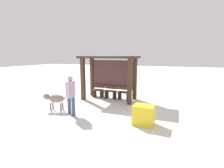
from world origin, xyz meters
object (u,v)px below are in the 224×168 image
(bench_center_inside, at_px, (111,93))
(bench_right_inside, at_px, (124,94))
(bench_left_inside, at_px, (98,92))
(person_walking, at_px, (71,92))
(grit_bin, at_px, (144,115))
(dog, at_px, (55,99))
(bus_shelter, at_px, (110,68))

(bench_center_inside, relative_size, bench_right_inside, 0.99)
(bench_left_inside, bearing_deg, person_walking, -84.89)
(bench_right_inside, bearing_deg, bench_center_inside, 179.93)
(grit_bin, bearing_deg, dog, 178.93)
(bench_left_inside, height_order, bench_center_inside, bench_left_inside)
(bench_center_inside, height_order, dog, dog)
(person_walking, bearing_deg, bus_shelter, 80.00)
(bus_shelter, distance_m, bench_right_inside, 1.60)
(bus_shelter, height_order, bench_left_inside, bus_shelter)
(bench_center_inside, relative_size, dog, 0.67)
(bench_left_inside, xyz_separation_m, bench_center_inside, (0.78, 0.00, -0.01))
(person_walking, relative_size, dog, 1.49)
(bench_center_inside, height_order, bench_right_inside, bench_right_inside)
(bench_left_inside, bearing_deg, bench_right_inside, 0.00)
(person_walking, xyz_separation_m, grit_bin, (2.88, 0.11, -0.58))
(bench_center_inside, bearing_deg, bench_left_inside, -179.92)
(bus_shelter, height_order, bench_center_inside, bus_shelter)
(person_walking, xyz_separation_m, dog, (-0.97, 0.18, -0.39))
(person_walking, bearing_deg, bench_right_inside, 66.74)
(bus_shelter, distance_m, bench_center_inside, 1.41)
(bench_center_inside, relative_size, grit_bin, 1.01)
(bench_left_inside, bearing_deg, grit_bin, -42.47)
(bench_right_inside, bearing_deg, dog, -128.76)
(bench_left_inside, height_order, dog, dog)
(dog, bearing_deg, bench_left_inside, 75.93)
(bench_left_inside, distance_m, dog, 2.91)
(bench_left_inside, relative_size, bench_right_inside, 1.01)
(dog, bearing_deg, bus_shelter, 61.31)
(bench_right_inside, bearing_deg, bus_shelter, -172.22)
(bench_left_inside, height_order, grit_bin, bench_left_inside)
(bench_center_inside, bearing_deg, grit_bin, -50.55)
(bus_shelter, relative_size, person_walking, 1.93)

